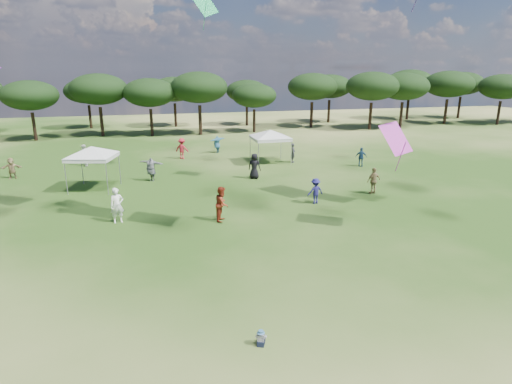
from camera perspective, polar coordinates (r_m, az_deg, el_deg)
tree_line at (r=56.53m, az=-8.90°, el=13.48°), size 108.78×17.63×7.77m
tent_left at (r=30.60m, az=-21.12°, el=5.46°), size 5.56×5.56×3.26m
tent_right at (r=36.96m, az=1.93°, el=8.10°), size 6.19×6.19×3.17m
toddler at (r=13.47m, az=0.66°, el=-18.93°), size 0.38×0.41×0.51m
festival_crowd at (r=31.98m, az=-11.01°, el=3.11°), size 30.99×20.59×1.91m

